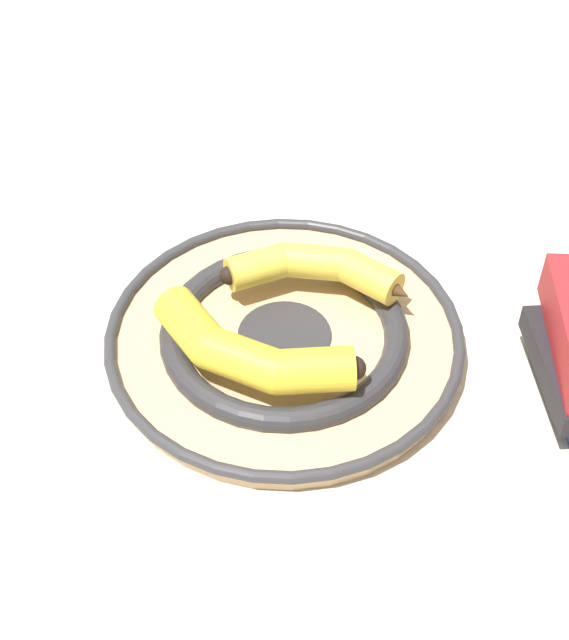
# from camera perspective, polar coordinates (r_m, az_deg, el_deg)

# --- Properties ---
(ground_plane) EXTENTS (2.80, 2.80, 0.00)m
(ground_plane) POSITION_cam_1_polar(r_m,az_deg,el_deg) (0.79, 1.52, -4.15)
(ground_plane) COLOR beige
(decorative_bowl) EXTENTS (0.33, 0.33, 0.03)m
(decorative_bowl) POSITION_cam_1_polar(r_m,az_deg,el_deg) (0.81, 0.00, -1.04)
(decorative_bowl) COLOR tan
(decorative_bowl) RESTS_ON ground_plane
(banana_a) EXTENTS (0.09, 0.21, 0.04)m
(banana_a) POSITION_cam_1_polar(r_m,az_deg,el_deg) (0.75, -2.63, -1.96)
(banana_a) COLOR yellow
(banana_a) RESTS_ON decorative_bowl
(banana_b) EXTENTS (0.08, 0.18, 0.03)m
(banana_b) POSITION_cam_1_polar(r_m,az_deg,el_deg) (0.83, 2.12, 3.31)
(banana_b) COLOR yellow
(banana_b) RESTS_ON decorative_bowl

